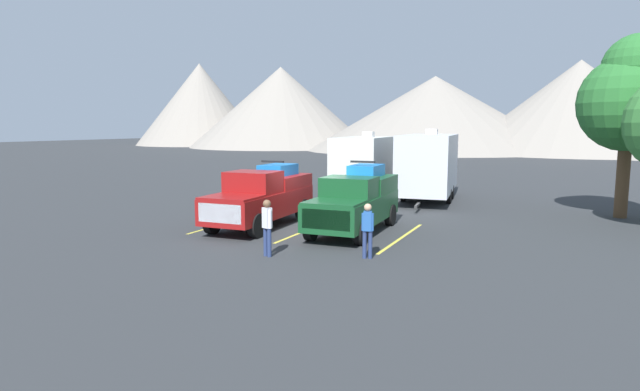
% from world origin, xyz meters
% --- Properties ---
extents(ground_plane, '(240.00, 240.00, 0.00)m').
position_xyz_m(ground_plane, '(0.00, 0.00, 0.00)').
color(ground_plane, '#2D3033').
extents(pickup_truck_a, '(2.33, 5.89, 2.56)m').
position_xyz_m(pickup_truck_a, '(-2.03, -0.09, 1.20)').
color(pickup_truck_a, maroon).
rests_on(pickup_truck_a, ground).
extents(pickup_truck_b, '(2.28, 5.70, 2.63)m').
position_xyz_m(pickup_truck_b, '(1.77, 0.37, 1.19)').
color(pickup_truck_b, '#144723').
rests_on(pickup_truck_b, ground).
extents(lot_stripe_a, '(0.12, 5.50, 0.01)m').
position_xyz_m(lot_stripe_a, '(-3.69, -0.01, 0.00)').
color(lot_stripe_a, gold).
rests_on(lot_stripe_a, ground).
extents(lot_stripe_b, '(0.12, 5.50, 0.01)m').
position_xyz_m(lot_stripe_b, '(0.00, -0.01, 0.00)').
color(lot_stripe_b, gold).
rests_on(lot_stripe_b, ground).
extents(lot_stripe_c, '(0.12, 5.50, 0.01)m').
position_xyz_m(lot_stripe_c, '(3.69, -0.01, 0.00)').
color(lot_stripe_c, gold).
rests_on(lot_stripe_c, ground).
extents(camper_trailer_a, '(3.21, 7.71, 3.65)m').
position_xyz_m(camper_trailer_a, '(-1.56, 10.49, 1.93)').
color(camper_trailer_a, silver).
rests_on(camper_trailer_a, ground).
extents(camper_trailer_b, '(3.38, 8.48, 3.81)m').
position_xyz_m(camper_trailer_b, '(2.28, 9.94, 2.01)').
color(camper_trailer_b, silver).
rests_on(camper_trailer_b, ground).
extents(person_a, '(0.37, 0.28, 1.76)m').
position_xyz_m(person_a, '(0.71, -4.40, 1.01)').
color(person_a, navy).
rests_on(person_a, ground).
extents(person_b, '(0.36, 0.25, 1.67)m').
position_xyz_m(person_b, '(3.57, -3.35, 0.96)').
color(person_b, navy).
rests_on(person_b, ground).
extents(tree_a, '(4.11, 4.11, 7.81)m').
position_xyz_m(tree_a, '(11.26, 8.03, 5.26)').
color(tree_a, brown).
rests_on(tree_a, ground).
extents(mountain_ridge, '(138.00, 44.34, 17.23)m').
position_xyz_m(mountain_ridge, '(-9.00, 71.09, 6.50)').
color(mountain_ridge, gray).
rests_on(mountain_ridge, ground).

